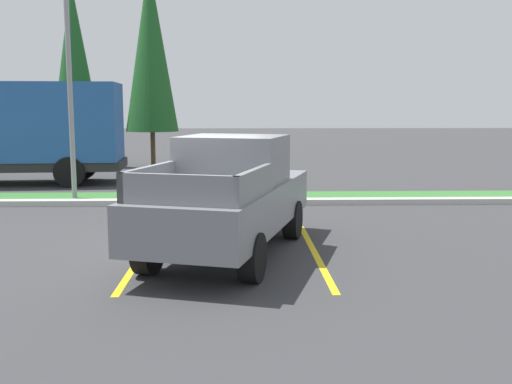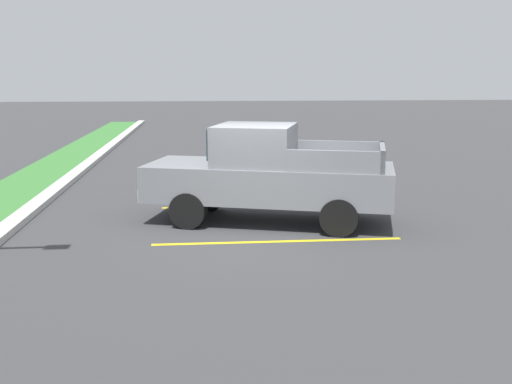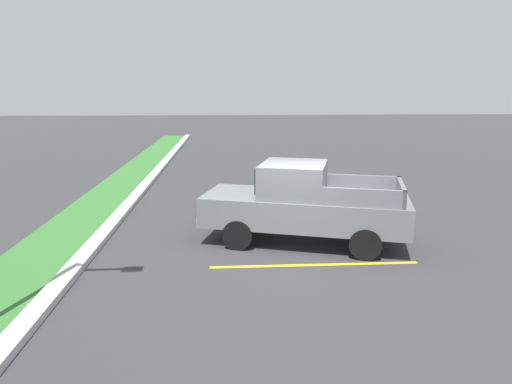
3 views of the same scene
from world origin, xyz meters
name	(u,v)px [view 3 (image 3 of 3)]	position (x,y,z in m)	size (l,w,h in m)	color
ground_plane	(292,251)	(0.00, 0.00, 0.00)	(120.00, 120.00, 0.00)	#38383A
parking_line_near	(315,265)	(-0.91, -0.39, 0.00)	(0.12, 4.80, 0.01)	yellow
parking_line_far	(295,225)	(2.19, -0.39, 0.00)	(0.12, 4.80, 0.01)	yellow
curb_strip	(87,253)	(0.00, 5.00, 0.07)	(56.00, 0.40, 0.15)	#B2B2AD
grass_median	(40,256)	(0.00, 6.10, 0.03)	(56.00, 1.80, 0.06)	#387533
pickup_truck_main	(303,204)	(0.65, -0.34, 1.04)	(3.29, 5.54, 2.10)	black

